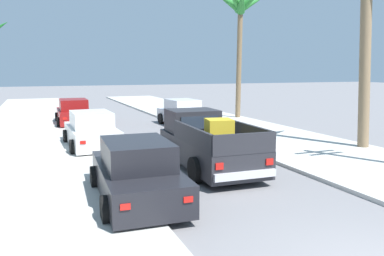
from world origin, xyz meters
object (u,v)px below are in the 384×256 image
Objects in this scene: pickup_truck at (206,143)px; car_left_mid at (91,131)px; car_left_near at (137,173)px; car_right_near at (183,114)px; palm_tree_right_fore at (241,11)px; car_right_mid at (74,113)px.

pickup_truck reaches higher than car_left_mid.
car_left_near and car_right_near have the same top height.
palm_tree_right_fore is at bearing 30.68° from car_left_mid.
car_left_mid is at bearing -141.21° from car_right_near.
car_right_near is at bearing -162.06° from palm_tree_right_fore.
car_right_near is 1.00× the size of car_left_mid.
car_left_mid is (-5.83, -4.68, 0.00)m from car_right_near.
car_right_mid is (-3.22, 12.11, -0.08)m from pickup_truck.
car_right_mid is at bearing 104.89° from pickup_truck.
pickup_truck is 9.71m from car_right_near.
car_left_near is at bearing -140.41° from pickup_truck.
pickup_truck is at bearing 39.59° from car_left_near.
car_left_near is at bearing -127.56° from palm_tree_right_fore.
palm_tree_right_fore is (4.55, 1.47, 6.26)m from car_right_near.
car_left_near is (-2.99, -2.47, -0.08)m from pickup_truck.
car_right_mid is at bearing 172.90° from palm_tree_right_fore.
pickup_truck is at bearing -55.87° from car_left_mid.
car_right_mid is (-0.07, 7.46, 0.00)m from car_left_mid.
pickup_truck is 1.22× the size of car_left_near.
pickup_truck reaches higher than car_left_near.
car_left_mid is 7.46m from car_right_mid.
pickup_truck is 1.22× the size of car_right_near.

